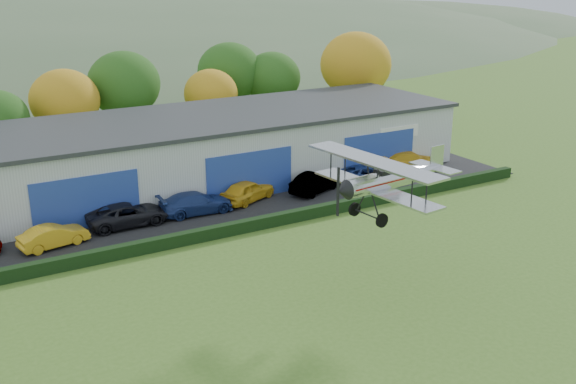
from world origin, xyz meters
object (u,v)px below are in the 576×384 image
car_1 (53,236)px  biplane (388,178)px  hangar (216,147)px  car_2 (128,214)px  car_3 (196,203)px  car_6 (368,174)px  car_7 (410,161)px  car_5 (316,182)px  car_4 (247,191)px

car_1 → biplane: size_ratio=0.48×
hangar → biplane: biplane is taller
car_1 → car_2: car_2 is taller
car_3 → car_6: (14.69, -0.35, -0.07)m
car_3 → car_7: size_ratio=0.95×
car_3 → car_5: size_ratio=1.11×
car_2 → biplane: biplane is taller
car_1 → car_6: car_6 is taller
car_7 → car_6: bearing=117.5°
car_3 → car_4: (4.28, 0.53, 0.03)m
hangar → car_6: (9.90, -7.40, -1.91)m
car_5 → car_6: bearing=-113.9°
hangar → car_1: (-14.68, -8.12, -1.91)m
car_1 → biplane: (14.22, -14.48, 5.43)m
biplane → hangar: bearing=82.6°
car_1 → car_5: bearing=-98.4°
car_1 → car_3: car_3 is taller
car_5 → car_4: bearing=60.0°
hangar → car_5: (4.99, -7.27, -1.82)m
car_7 → car_4: bearing=106.7°
car_1 → car_2: bearing=-87.1°
car_2 → car_7: 24.62m
car_1 → car_2: 5.25m
car_6 → car_3: bearing=111.3°
car_1 → car_5: (19.67, 0.86, 0.09)m
car_5 → car_6: 4.92m
car_7 → car_5: bearing=111.2°
car_2 → hangar: bearing=-54.4°
hangar → car_2: bearing=-144.4°
hangar → car_7: size_ratio=7.26×
biplane → car_5: bearing=64.3°
car_6 → car_2: bearing=111.1°
car_2 → car_7: car_7 is taller
car_3 → biplane: biplane is taller
car_3 → car_5: (9.77, -0.22, 0.02)m
car_4 → biplane: bearing=156.6°
car_7 → car_3: bearing=108.1°
car_2 → car_7: size_ratio=0.97×
car_2 → car_5: bearing=-91.6°
car_1 → car_3: 9.95m
hangar → car_3: 8.71m
car_6 → biplane: size_ratio=0.58×
hangar → car_5: hangar is taller
car_1 → car_6: 24.59m
car_2 → car_3: size_ratio=1.02×
biplane → car_7: bearing=40.2°
car_3 → car_5: car_5 is taller
car_5 → car_7: size_ratio=0.85×
hangar → biplane: size_ratio=4.67×
car_2 → car_4: 9.09m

